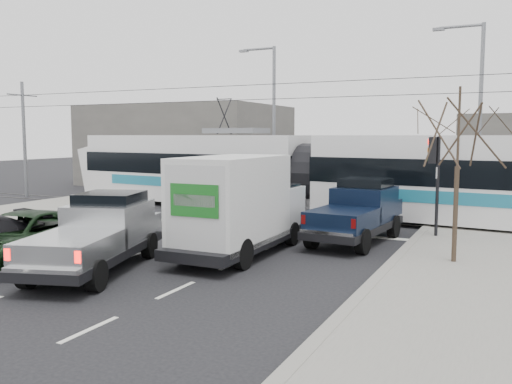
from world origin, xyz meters
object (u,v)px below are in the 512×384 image
at_px(bare_tree, 458,135).
at_px(box_truck, 240,206).
at_px(street_lamp_near, 476,107).
at_px(green_car, 21,237).
at_px(street_lamp_far, 271,113).
at_px(traffic_signal, 434,164).
at_px(navy_pickup, 359,211).
at_px(silver_pickup, 100,232).
at_px(tram, 311,173).

bearing_deg(bare_tree, box_truck, -168.30).
xyz_separation_m(bare_tree, street_lamp_near, (-0.29, 11.50, 1.32)).
distance_m(bare_tree, green_car, 13.14).
bearing_deg(street_lamp_far, traffic_signal, -41.72).
height_order(box_truck, green_car, box_truck).
distance_m(street_lamp_near, navy_pickup, 10.36).
bearing_deg(bare_tree, green_car, -157.06).
bearing_deg(traffic_signal, silver_pickup, -132.82).
distance_m(silver_pickup, box_truck, 4.31).
bearing_deg(navy_pickup, street_lamp_near, 75.75).
distance_m(street_lamp_near, green_car, 20.56).
distance_m(traffic_signal, tram, 7.22).
relative_size(street_lamp_far, green_car, 1.68).
xyz_separation_m(street_lamp_far, silver_pickup, (2.72, -18.07, -4.07)).
height_order(bare_tree, green_car, bare_tree).
bearing_deg(street_lamp_near, silver_pickup, -118.66).
bearing_deg(bare_tree, street_lamp_near, 91.42).
bearing_deg(traffic_signal, box_truck, -134.28).
bearing_deg(bare_tree, traffic_signal, 105.76).
distance_m(street_lamp_far, tram, 7.92).
xyz_separation_m(traffic_signal, street_lamp_far, (-10.66, 9.50, 2.37)).
height_order(traffic_signal, street_lamp_far, street_lamp_far).
xyz_separation_m(street_lamp_near, green_car, (-11.49, -16.48, -4.37)).
bearing_deg(tram, traffic_signal, -26.38).
relative_size(box_truck, navy_pickup, 1.16).
distance_m(bare_tree, street_lamp_near, 11.58).
bearing_deg(green_car, silver_pickup, 1.59).
relative_size(silver_pickup, green_car, 1.14).
bearing_deg(street_lamp_near, box_truck, -115.16).
distance_m(bare_tree, silver_pickup, 10.52).
relative_size(traffic_signal, box_truck, 0.57).
bearing_deg(traffic_signal, green_car, -139.85).
bearing_deg(box_truck, bare_tree, 11.44).
bearing_deg(street_lamp_far, box_truck, -69.66).
height_order(silver_pickup, box_truck, box_truck).
distance_m(tram, silver_pickup, 12.58).
distance_m(box_truck, navy_pickup, 4.76).
bearing_deg(silver_pickup, street_lamp_near, 44.74).
relative_size(bare_tree, street_lamp_far, 0.56).
height_order(street_lamp_near, box_truck, street_lamp_near).
bearing_deg(street_lamp_near, bare_tree, -88.58).
relative_size(tram, box_truck, 4.41).
bearing_deg(silver_pickup, green_car, 172.06).
bearing_deg(box_truck, street_lamp_far, 110.08).
height_order(street_lamp_far, box_truck, street_lamp_far).
bearing_deg(box_truck, silver_pickup, -130.55).
relative_size(bare_tree, traffic_signal, 1.39).
relative_size(navy_pickup, green_car, 1.01).
xyz_separation_m(street_lamp_near, street_lamp_far, (-11.50, 2.00, 0.00)).
bearing_deg(navy_pickup, bare_tree, -30.43).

